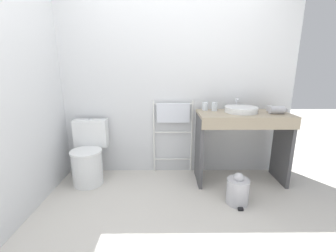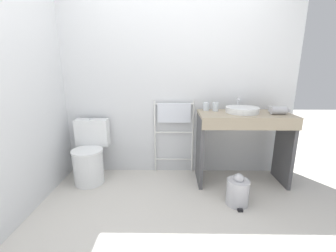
# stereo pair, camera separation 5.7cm
# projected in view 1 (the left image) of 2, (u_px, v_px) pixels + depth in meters

# --- Properties ---
(ground_plane) EXTENTS (12.00, 12.00, 0.00)m
(ground_plane) POSITION_uv_depth(u_px,v_px,m) (178.00, 240.00, 1.86)
(ground_plane) COLOR beige
(wall_back) EXTENTS (3.06, 0.12, 2.62)m
(wall_back) POSITION_uv_depth(u_px,v_px,m) (173.00, 73.00, 2.85)
(wall_back) COLOR silver
(wall_back) RESTS_ON ground_plane
(wall_side) EXTENTS (0.12, 1.95, 2.62)m
(wall_side) POSITION_uv_depth(u_px,v_px,m) (23.00, 75.00, 2.15)
(wall_side) COLOR silver
(wall_side) RESTS_ON ground_plane
(toilet) EXTENTS (0.41, 0.50, 0.76)m
(toilet) POSITION_uv_depth(u_px,v_px,m) (88.00, 157.00, 2.75)
(toilet) COLOR white
(toilet) RESTS_ON ground_plane
(towel_radiator) EXTENTS (0.52, 0.06, 0.98)m
(towel_radiator) POSITION_uv_depth(u_px,v_px,m) (173.00, 120.00, 2.89)
(towel_radiator) COLOR white
(towel_radiator) RESTS_ON ground_plane
(vanity_counter) EXTENTS (1.06, 0.52, 0.87)m
(vanity_counter) POSITION_uv_depth(u_px,v_px,m) (242.00, 135.00, 2.68)
(vanity_counter) COLOR gray
(vanity_counter) RESTS_ON ground_plane
(sink_basin) EXTENTS (0.38, 0.38, 0.07)m
(sink_basin) POSITION_uv_depth(u_px,v_px,m) (241.00, 109.00, 2.65)
(sink_basin) COLOR white
(sink_basin) RESTS_ON vanity_counter
(faucet) EXTENTS (0.02, 0.10, 0.15)m
(faucet) POSITION_uv_depth(u_px,v_px,m) (237.00, 102.00, 2.81)
(faucet) COLOR silver
(faucet) RESTS_ON vanity_counter
(cup_near_wall) EXTENTS (0.07, 0.07, 0.10)m
(cup_near_wall) POSITION_uv_depth(u_px,v_px,m) (205.00, 106.00, 2.77)
(cup_near_wall) COLOR silver
(cup_near_wall) RESTS_ON vanity_counter
(cup_near_edge) EXTENTS (0.07, 0.07, 0.10)m
(cup_near_edge) POSITION_uv_depth(u_px,v_px,m) (214.00, 107.00, 2.74)
(cup_near_edge) COLOR silver
(cup_near_edge) RESTS_ON vanity_counter
(hair_dryer) EXTENTS (0.22, 0.17, 0.09)m
(hair_dryer) POSITION_uv_depth(u_px,v_px,m) (277.00, 110.00, 2.57)
(hair_dryer) COLOR #B7B7BC
(hair_dryer) RESTS_ON vanity_counter
(trash_bin) EXTENTS (0.23, 0.26, 0.34)m
(trash_bin) POSITION_uv_depth(u_px,v_px,m) (238.00, 190.00, 2.33)
(trash_bin) COLOR #B7B7BC
(trash_bin) RESTS_ON ground_plane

